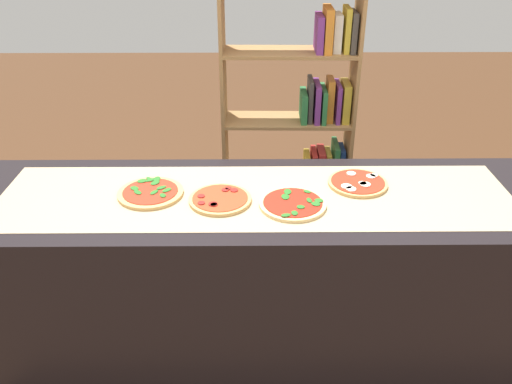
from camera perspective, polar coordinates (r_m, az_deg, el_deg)
ground_plane at (r=2.74m, az=-0.00°, el=-17.04°), size 12.00×12.00×0.00m
counter at (r=2.43m, az=-0.00°, el=-9.69°), size 2.51×0.72×0.90m
parchment_paper at (r=2.18m, az=-0.00°, el=-0.44°), size 2.14×0.55×0.00m
pizza_spinach_0 at (r=2.23m, az=-11.42°, el=-0.05°), size 0.27×0.27×0.02m
pizza_pepperoni_1 at (r=2.14m, az=-3.94°, el=-0.80°), size 0.26×0.26×0.02m
pizza_spinach_2 at (r=2.11m, az=4.05°, el=-1.29°), size 0.27×0.27×0.02m
pizza_mozzarella_3 at (r=2.31m, az=11.03°, el=0.98°), size 0.26×0.26×0.02m
bookshelf at (r=3.20m, az=5.43°, el=7.10°), size 0.78×0.29×1.65m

